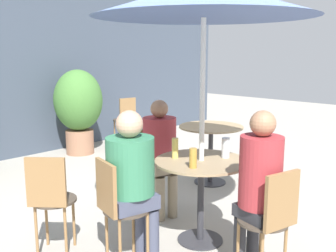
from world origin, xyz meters
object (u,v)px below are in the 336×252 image
Objects in this scene: beer_glass_1 at (226,148)px; umbrella at (204,0)px; bistro_chair_1 at (117,203)px; seated_person_2 at (259,180)px; bistro_chair_5 at (126,117)px; seated_person_0 at (160,148)px; bistro_chair_3 at (50,195)px; bistro_chair_0 at (153,162)px; seated_person_1 at (132,175)px; cafe_table_far at (211,138)px; beer_glass_0 at (193,158)px; potted_plant_1 at (78,105)px; cafe_table_near at (201,178)px; bistro_chair_2 at (272,216)px; beer_glass_2 at (175,148)px.

beer_glass_1 is 1.27m from umbrella.
bistro_chair_1 is 0.69× the size of seated_person_2.
bistro_chair_5 is 0.73× the size of seated_person_0.
bistro_chair_3 is at bearing -42.88° from seated_person_2.
seated_person_1 reaches higher than bistro_chair_0.
seated_person_1 is at bearing -159.18° from cafe_table_far.
seated_person_1 is (-2.54, -3.08, 0.20)m from bistro_chair_5.
seated_person_0 reaches higher than beer_glass_0.
cafe_table_far is 0.36× the size of umbrella.
seated_person_2 is at bearing -83.67° from beer_glass_0.
beer_glass_0 is at bearing 68.18° from bistro_chair_5.
potted_plant_1 reaches higher than seated_person_0.
cafe_table_far is at bearing 32.93° from beer_glass_0.
bistro_chair_3 is at bearing -174.86° from cafe_table_far.
potted_plant_1 is at bearing 73.32° from umbrella.
cafe_table_far is (1.32, 0.91, -0.00)m from cafe_table_near.
cafe_table_far is at bearing -57.75° from bistro_chair_1.
beer_glass_0 is (-0.41, -0.88, 0.29)m from bistro_chair_0.
cafe_table_near is 3.55m from potted_plant_1.
cafe_table_far is 0.93× the size of bistro_chair_2.
bistro_chair_3 is 1.23m from seated_person_0.
bistro_chair_2 is 1.00× the size of bistro_chair_3.
bistro_chair_5 is at bearing -103.77° from bistro_chair_2.
beer_glass_2 is 0.13× the size of potted_plant_1.
beer_glass_1 is at bearing -71.97° from seated_person_0.
potted_plant_1 reaches higher than seated_person_2.
seated_person_0 is (-0.03, -0.13, 0.18)m from bistro_chair_0.
beer_glass_2 is at bearing 67.16° from bistro_chair_5.
bistro_chair_2 is at bearing -94.88° from beer_glass_2.
potted_plant_1 is (-0.31, 2.49, 0.22)m from cafe_table_far.
seated_person_0 is 0.53m from beer_glass_2.
potted_plant_1 reaches higher than beer_glass_0.
bistro_chair_3 is at bearing 50.37° from seated_person_1.
bistro_chair_1 is at bearing 166.56° from umbrella.
cafe_table_far is 1.61m from beer_glass_2.
potted_plant_1 is (1.18, 4.06, 0.05)m from seated_person_2.
bistro_chair_5 is at bearing 59.82° from cafe_table_near.
beer_glass_0 is at bearing -111.04° from beer_glass_2.
cafe_table_far is 0.65× the size of seated_person_1.
seated_person_0 is at bearing -90.00° from bistro_chair_0.
cafe_table_far is 0.93× the size of bistro_chair_3.
beer_glass_0 is (0.84, -0.79, 0.29)m from bistro_chair_3.
beer_glass_1 is 1.00× the size of beer_glass_2.
cafe_table_far is 1.86m from beer_glass_0.
bistro_chair_0 is 0.63× the size of potted_plant_1.
bistro_chair_3 is at bearing 136.90° from beer_glass_0.
bistro_chair_3 is (-0.87, 1.49, 0.00)m from bistro_chair_2.
bistro_chair_0 is at bearing -45.00° from bistro_chair_1.
bistro_chair_5 is 0.39× the size of umbrella.
bistro_chair_2 reaches higher than cafe_table_near.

